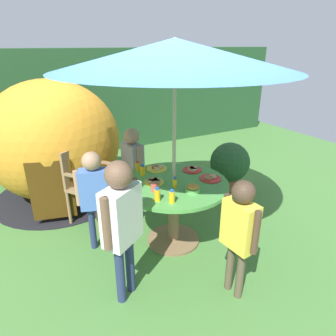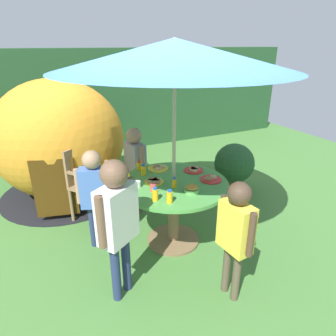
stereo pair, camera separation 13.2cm
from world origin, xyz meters
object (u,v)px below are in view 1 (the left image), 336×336
Objects in this scene: potted_plant at (230,164)px; plate_back_edge at (210,178)px; juice_bottle_front_edge at (138,166)px; juice_bottle_center_front at (127,177)px; plate_far_left at (192,169)px; child_in_grey_shirt at (133,160)px; cup_far at (138,185)px; patio_umbrella at (175,55)px; juice_bottle_mid_left at (143,170)px; plate_center_back at (157,168)px; garden_table at (174,197)px; child_in_blue_shirt at (94,189)px; cup_near at (154,188)px; child_in_yellow_shirt at (240,225)px; plate_near_right at (154,181)px; juice_bottle_near_left at (157,195)px; child_in_white_shirt at (121,216)px; snack_bowl at (193,188)px; juice_bottle_mid_right at (175,182)px; wooden_chair at (88,179)px; dome_tent at (53,142)px; juice_bottle_far_right at (172,197)px.

potted_plant is 1.32m from plate_back_edge.
potted_plant is at bearing 8.88° from juice_bottle_front_edge.
potted_plant is 6.27× the size of juice_bottle_center_front.
child_in_grey_shirt is at bearing 126.35° from plate_far_left.
cup_far is at bearing -74.15° from juice_bottle_center_front.
juice_bottle_mid_left is at bearing 123.82° from patio_umbrella.
cup_far is at bearing 166.96° from plate_back_edge.
cup_far is at bearing -138.08° from plate_center_back.
garden_table is at bearing -8.93° from cup_far.
child_in_blue_shirt reaches higher than plate_back_edge.
child_in_grey_shirt is 0.44m from plate_center_back.
child_in_blue_shirt is at bearing -58.91° from child_in_grey_shirt.
plate_back_edge is 1.99× the size of juice_bottle_front_edge.
juice_bottle_front_edge is at bearing 38.36° from child_in_blue_shirt.
patio_umbrella is 10.05× the size of plate_far_left.
plate_back_edge is at bearing -36.13° from juice_bottle_mid_left.
cup_near is (-0.06, -0.41, -0.02)m from juice_bottle_mid_left.
juice_bottle_mid_left is (-0.31, 1.25, 0.08)m from child_in_yellow_shirt.
plate_back_edge is 1.14× the size of plate_near_right.
juice_bottle_near_left is (-0.33, -0.27, -1.20)m from patio_umbrella.
child_in_white_shirt is at bearing -151.90° from juice_bottle_near_left.
child_in_white_shirt is at bearing -139.84° from cup_near.
garden_table is at bearing 0.00° from patio_umbrella.
juice_bottle_mid_right is at bearing 121.01° from snack_bowl.
wooden_chair is 7.82× the size of juice_bottle_center_front.
garden_table is 0.36m from cup_near.
cup_near is (0.41, -1.03, 0.23)m from wooden_chair.
child_in_blue_shirt is 0.60m from juice_bottle_front_edge.
juice_bottle_mid_left is at bearing -49.79° from dome_tent.
child_in_blue_shirt is at bearing -175.86° from juice_bottle_mid_left.
child_in_yellow_shirt is at bearing -86.71° from snack_bowl.
child_in_yellow_shirt is 8.52× the size of juice_bottle_far_right.
child_in_yellow_shirt is at bearing -57.07° from juice_bottle_near_left.
child_in_blue_shirt is 8.53× the size of juice_bottle_near_left.
plate_center_back is (-0.09, 1.34, 0.03)m from child_in_yellow_shirt.
snack_bowl is at bearing -154.32° from plate_back_edge.
potted_plant is 2.20m from child_in_blue_shirt.
patio_umbrella is 1.26m from juice_bottle_mid_left.
wooden_chair is 7.16× the size of juice_bottle_near_left.
cup_far is (-0.05, 0.33, -0.03)m from juice_bottle_near_left.
plate_near_right is (-0.19, 0.09, 0.19)m from garden_table.
snack_bowl is 2.01× the size of cup_near.
child_in_grey_shirt is 0.80m from cup_far.
child_in_blue_shirt is 8.55× the size of juice_bottle_far_right.
plate_near_right is at bearing -120.93° from plate_center_back.
child_in_grey_shirt reaches higher than wooden_chair.
plate_near_right is at bearing -95.71° from wooden_chair.
child_in_blue_shirt is 0.62m from plate_near_right.
garden_table is at bearing -48.36° from dome_tent.
wooden_chair reaches higher than plate_back_edge.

